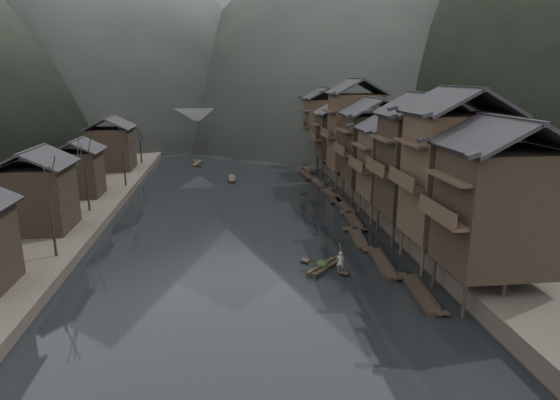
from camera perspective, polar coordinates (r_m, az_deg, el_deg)
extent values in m
plane|color=black|center=(41.06, -3.84, -8.20)|extent=(300.00, 300.00, 0.00)
cube|color=#2D2823|center=(87.25, 18.43, 4.12)|extent=(40.00, 200.00, 1.80)
cube|color=#2D2823|center=(86.03, -29.29, 2.62)|extent=(40.00, 200.00, 1.20)
cylinder|color=black|center=(34.86, 21.57, -11.32)|extent=(0.30, 0.30, 2.90)
cylinder|color=black|center=(38.74, 18.28, -8.33)|extent=(0.30, 0.30, 2.90)
cylinder|color=black|center=(36.19, 25.49, -10.77)|extent=(0.30, 0.30, 2.90)
cylinder|color=black|center=(39.94, 21.90, -7.97)|extent=(0.30, 0.30, 2.90)
cube|color=black|center=(36.40, 24.99, -1.12)|extent=(7.00, 6.00, 8.63)
cube|color=#30241A|center=(34.62, 19.24, -2.06)|extent=(1.20, 5.70, 0.25)
cylinder|color=#30241A|center=(40.58, 17.00, -7.15)|extent=(0.30, 0.30, 2.90)
cylinder|color=#30241A|center=(44.72, 14.59, -4.91)|extent=(0.30, 0.30, 2.90)
cylinder|color=#30241A|center=(41.73, 20.49, -6.84)|extent=(0.30, 0.30, 2.90)
cylinder|color=#30241A|center=(45.76, 17.82, -4.69)|extent=(0.30, 0.30, 2.90)
cube|color=#30241A|center=(42.12, 20.27, 2.68)|extent=(7.00, 6.00, 10.47)
cube|color=#30241A|center=(40.60, 15.15, 1.90)|extent=(1.20, 5.70, 0.25)
cylinder|color=black|center=(46.66, 13.64, -4.01)|extent=(0.30, 0.30, 2.90)
cylinder|color=black|center=(50.96, 11.82, -2.29)|extent=(0.30, 0.30, 2.90)
cylinder|color=black|center=(47.66, 16.76, -3.83)|extent=(0.30, 0.30, 2.90)
cylinder|color=black|center=(51.88, 14.71, -2.16)|extent=(0.30, 0.30, 2.90)
cube|color=black|center=(48.41, 16.58, 4.04)|extent=(7.00, 6.00, 9.75)
cube|color=#30241A|center=(47.09, 12.05, 3.43)|extent=(1.20, 5.70, 0.25)
cylinder|color=#30241A|center=(52.96, 11.09, -1.59)|extent=(0.30, 0.30, 2.90)
cylinder|color=#30241A|center=(57.37, 9.67, -0.25)|extent=(0.30, 0.30, 2.90)
cylinder|color=#30241A|center=(53.84, 13.88, -1.48)|extent=(0.30, 0.30, 2.90)
cylinder|color=#30241A|center=(58.19, 12.27, -0.16)|extent=(0.30, 0.30, 2.90)
cube|color=#30241A|center=(55.00, 13.70, 4.31)|extent=(7.00, 6.00, 7.55)
cube|color=#30241A|center=(53.83, 9.66, 3.89)|extent=(1.20, 5.70, 0.25)
cylinder|color=black|center=(60.35, 8.84, 0.54)|extent=(0.30, 0.30, 2.90)
cylinder|color=black|center=(64.85, 7.74, 1.59)|extent=(0.30, 0.30, 2.90)
cylinder|color=black|center=(61.13, 11.33, 0.61)|extent=(0.30, 0.30, 2.90)
cylinder|color=black|center=(65.58, 10.07, 1.64)|extent=(0.30, 0.30, 2.90)
cube|color=black|center=(62.38, 11.23, 6.16)|extent=(7.00, 6.00, 8.62)
cube|color=#30241A|center=(61.36, 7.63, 5.76)|extent=(1.20, 5.70, 0.25)
cylinder|color=#30241A|center=(68.83, 6.89, 2.39)|extent=(0.30, 0.30, 2.90)
cylinder|color=#30241A|center=(73.40, 6.04, 3.20)|extent=(0.30, 0.30, 2.90)
cylinder|color=#30241A|center=(69.51, 9.10, 2.43)|extent=(0.30, 0.30, 2.90)
cylinder|color=#30241A|center=(74.04, 8.12, 3.24)|extent=(0.30, 0.30, 2.90)
cube|color=#30241A|center=(70.78, 9.08, 8.21)|extent=(7.00, 6.00, 10.93)
cube|color=#30241A|center=(69.88, 5.87, 7.79)|extent=(1.20, 5.70, 0.25)
cylinder|color=black|center=(78.39, 5.22, 3.97)|extent=(0.30, 0.30, 2.90)
cylinder|color=black|center=(83.01, 4.55, 4.60)|extent=(0.30, 0.30, 2.90)
cylinder|color=black|center=(78.98, 7.18, 4.00)|extent=(0.30, 0.30, 2.90)
cylinder|color=black|center=(83.58, 6.41, 4.62)|extent=(0.30, 0.30, 2.90)
cube|color=black|center=(80.61, 7.14, 7.75)|extent=(7.00, 6.00, 7.21)
cube|color=#30241A|center=(79.81, 4.31, 7.49)|extent=(1.20, 5.70, 0.25)
cylinder|color=#30241A|center=(89.98, 3.68, 5.42)|extent=(0.30, 0.30, 2.90)
cylinder|color=#30241A|center=(94.65, 3.17, 5.90)|extent=(0.30, 0.30, 2.90)
cylinder|color=#30241A|center=(90.50, 5.40, 5.44)|extent=(0.30, 0.30, 2.90)
cylinder|color=#30241A|center=(95.14, 4.81, 5.91)|extent=(0.30, 0.30, 2.90)
cube|color=#30241A|center=(92.14, 5.40, 9.29)|extent=(7.00, 6.00, 9.15)
cube|color=#30241A|center=(91.45, 2.91, 9.01)|extent=(1.20, 5.70, 0.25)
cube|color=black|center=(52.66, -27.39, 0.44)|extent=(6.00, 6.00, 6.50)
cube|color=black|center=(65.68, -23.18, 3.18)|extent=(5.00, 5.00, 5.80)
cube|color=black|center=(82.76, -19.79, 6.05)|extent=(6.50, 6.50, 6.80)
cylinder|color=black|center=(44.54, -26.52, -2.56)|extent=(0.24, 0.24, 5.44)
cylinder|color=black|center=(57.79, -21.84, 1.54)|extent=(0.24, 0.24, 5.19)
cylinder|color=black|center=(69.92, -19.21, 3.95)|extent=(0.24, 0.24, 5.19)
cylinder|color=black|center=(87.39, -16.70, 5.82)|extent=(0.24, 0.24, 4.05)
cube|color=black|center=(37.55, 16.66, -10.88)|extent=(1.64, 6.56, 0.30)
cube|color=black|center=(37.48, 16.68, -10.63)|extent=(1.68, 6.44, 0.10)
cube|color=black|center=(40.00, 14.60, -8.87)|extent=(1.00, 0.87, 0.34)
cube|color=black|center=(35.09, 19.07, -12.74)|extent=(1.00, 0.87, 0.34)
cube|color=black|center=(42.39, 12.27, -7.54)|extent=(1.69, 6.77, 0.30)
cube|color=black|center=(42.32, 12.28, -7.31)|extent=(1.74, 6.64, 0.10)
cube|color=black|center=(45.08, 10.64, -5.88)|extent=(1.00, 0.90, 0.34)
cube|color=black|center=(39.67, 14.15, -9.05)|extent=(1.00, 0.90, 0.34)
cube|color=black|center=(48.18, 9.41, -4.62)|extent=(1.69, 6.04, 0.30)
cube|color=black|center=(48.12, 9.41, -4.42)|extent=(1.73, 5.93, 0.10)
cube|color=black|center=(50.66, 8.23, -3.42)|extent=(1.00, 0.83, 0.32)
cube|color=black|center=(45.65, 10.73, -5.61)|extent=(1.00, 0.83, 0.32)
cube|color=black|center=(53.68, 8.85, -2.55)|extent=(1.54, 6.79, 0.30)
cube|color=black|center=(53.62, 8.86, -2.37)|extent=(1.58, 6.66, 0.10)
cube|color=black|center=(56.56, 7.80, -1.45)|extent=(0.99, 0.89, 0.34)
cube|color=black|center=(50.75, 10.04, -3.47)|extent=(0.99, 0.89, 0.34)
cube|color=black|center=(59.89, 7.55, -0.66)|extent=(1.57, 7.71, 0.30)
cube|color=black|center=(59.84, 7.56, -0.49)|extent=(1.62, 7.56, 0.10)
cube|color=black|center=(63.35, 6.96, 0.35)|extent=(0.99, 0.99, 0.37)
cube|color=black|center=(56.38, 8.22, -1.52)|extent=(0.99, 0.99, 0.37)
cube|color=black|center=(64.60, 6.36, 0.53)|extent=(2.07, 7.66, 0.30)
cube|color=black|center=(64.55, 6.36, 0.68)|extent=(2.11, 7.51, 0.10)
cube|color=black|center=(68.08, 6.08, 1.40)|extent=(1.05, 1.04, 0.37)
cube|color=black|center=(61.06, 6.67, -0.19)|extent=(1.05, 1.04, 0.37)
cube|color=black|center=(71.92, 4.57, 2.05)|extent=(1.24, 6.39, 0.30)
cube|color=black|center=(71.88, 4.58, 2.19)|extent=(1.29, 6.27, 0.10)
cube|color=black|center=(74.83, 4.18, 2.68)|extent=(0.95, 0.81, 0.34)
cube|color=black|center=(68.95, 5.00, 1.60)|extent=(0.95, 0.81, 0.34)
cube|color=black|center=(77.44, 3.26, 3.01)|extent=(1.57, 6.71, 0.30)
cube|color=black|center=(77.40, 3.26, 3.14)|extent=(1.62, 6.58, 0.10)
cube|color=black|center=(80.53, 3.04, 3.57)|extent=(0.99, 0.88, 0.34)
cube|color=black|center=(74.31, 3.50, 2.60)|extent=(0.99, 0.88, 0.34)
cube|color=black|center=(83.21, 3.27, 3.84)|extent=(1.85, 7.05, 0.30)
cube|color=black|center=(83.18, 3.27, 3.96)|extent=(1.89, 6.92, 0.10)
cube|color=black|center=(86.35, 2.66, 4.35)|extent=(1.02, 0.95, 0.35)
cube|color=black|center=(80.04, 3.93, 3.49)|extent=(1.02, 0.95, 0.35)
cube|color=black|center=(88.05, 2.82, 4.46)|extent=(1.24, 7.00, 0.30)
cube|color=black|center=(88.02, 2.83, 4.58)|extent=(1.29, 6.86, 0.10)
cube|color=black|center=(91.27, 2.44, 4.93)|extent=(0.95, 0.87, 0.35)
cube|color=black|center=(84.79, 3.23, 4.15)|extent=(0.95, 0.87, 0.35)
cube|color=black|center=(93.76, 1.50, 5.11)|extent=(1.79, 6.95, 0.30)
cube|color=black|center=(93.73, 1.50, 5.22)|extent=(1.83, 6.82, 0.10)
cube|color=black|center=(96.99, 1.42, 5.53)|extent=(1.02, 0.93, 0.35)
cube|color=black|center=(90.48, 1.58, 4.85)|extent=(1.02, 0.93, 0.35)
cube|color=black|center=(75.17, -5.86, 2.59)|extent=(1.07, 4.76, 0.30)
cube|color=black|center=(75.13, -5.87, 2.72)|extent=(1.12, 4.66, 0.10)
cube|color=black|center=(77.36, -5.92, 3.04)|extent=(0.86, 0.61, 0.29)
cube|color=black|center=(72.91, -5.81, 2.32)|extent=(0.86, 0.61, 0.29)
cube|color=black|center=(89.62, -10.04, 4.44)|extent=(1.98, 5.47, 0.30)
cube|color=black|center=(89.59, -10.04, 4.55)|extent=(2.01, 5.37, 0.10)
cube|color=black|center=(92.12, -10.25, 4.79)|extent=(0.96, 0.82, 0.31)
cube|color=black|center=(87.08, -9.82, 4.24)|extent=(0.96, 0.82, 0.31)
cube|color=black|center=(101.15, -5.68, 5.77)|extent=(4.09, 4.65, 0.30)
cube|color=black|center=(101.12, -5.68, 5.87)|extent=(4.06, 4.60, 0.10)
cube|color=black|center=(103.06, -4.81, 6.04)|extent=(1.07, 1.04, 0.31)
cube|color=black|center=(99.21, -6.59, 5.65)|extent=(1.07, 1.04, 0.31)
cube|color=#4C4C4F|center=(110.11, -5.77, 10.20)|extent=(40.00, 6.00, 1.60)
cube|color=#4C4C4F|center=(107.32, -5.77, 10.78)|extent=(40.00, 0.50, 1.00)
cube|color=#4C4C4F|center=(112.71, -5.81, 10.97)|extent=(40.00, 0.50, 1.00)
cube|color=#4C4C4F|center=(111.19, -13.02, 7.87)|extent=(3.20, 6.00, 6.40)
cube|color=#4C4C4F|center=(110.54, -8.07, 8.07)|extent=(3.20, 6.00, 6.40)
cube|color=#4C4C4F|center=(110.66, -3.37, 8.19)|extent=(3.20, 6.00, 6.40)
cube|color=#4C4C4F|center=(111.59, 1.56, 8.27)|extent=(3.20, 6.00, 6.40)
cube|color=black|center=(40.82, 5.39, -8.15)|extent=(3.57, 3.80, 0.30)
cube|color=black|center=(40.75, 5.40, -7.91)|extent=(3.55, 3.76, 0.10)
cube|color=black|center=(41.90, 3.11, -7.27)|extent=(0.95, 0.93, 0.28)
cube|color=black|center=(39.71, 7.83, -8.69)|extent=(0.95, 0.93, 0.28)
ellipsoid|color=black|center=(40.71, 5.17, -7.31)|extent=(1.02, 1.34, 0.61)
imported|color=slate|center=(39.52, 7.36, -7.14)|extent=(0.76, 0.62, 1.81)
cylinder|color=#8C7A51|center=(38.65, 7.78, -3.47)|extent=(1.17, 1.84, 3.50)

